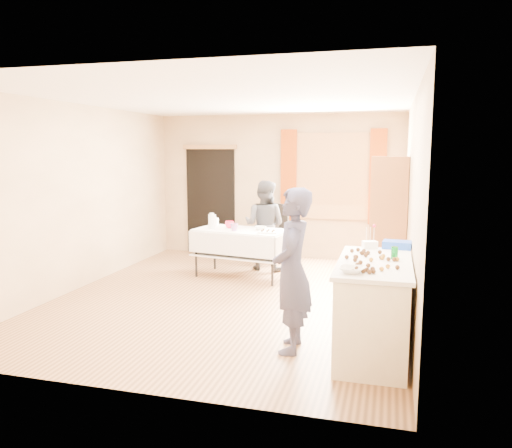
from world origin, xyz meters
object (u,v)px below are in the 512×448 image
(counter, at_px, (373,308))
(woman, at_px, (264,225))
(cabinet, at_px, (388,223))
(chair, at_px, (273,245))
(girl, at_px, (292,271))
(party_table, at_px, (242,249))

(counter, relative_size, woman, 0.98)
(cabinet, relative_size, chair, 1.82)
(cabinet, height_order, girl, cabinet)
(cabinet, distance_m, party_table, 2.23)
(party_table, height_order, girl, girl)
(party_table, height_order, woman, woman)
(counter, bearing_deg, chair, 117.02)
(counter, distance_m, party_table, 3.24)
(cabinet, distance_m, chair, 2.33)
(party_table, distance_m, chair, 1.16)
(counter, bearing_deg, woman, 121.11)
(chair, height_order, girl, girl)
(cabinet, bearing_deg, chair, 150.34)
(cabinet, bearing_deg, girl, -108.20)
(counter, bearing_deg, girl, -170.14)
(chair, distance_m, girl, 3.94)
(girl, xyz_separation_m, woman, (-1.10, 3.22, -0.07))
(party_table, xyz_separation_m, girl, (1.31, -2.63, 0.36))
(chair, bearing_deg, girl, -49.93)
(chair, xyz_separation_m, girl, (1.08, -3.76, 0.50))
(chair, bearing_deg, counter, -38.91)
(counter, relative_size, party_table, 0.93)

